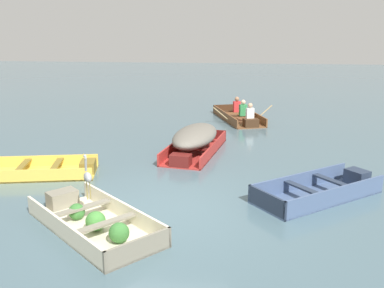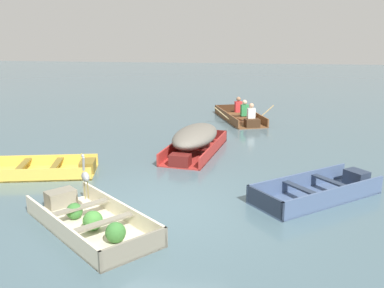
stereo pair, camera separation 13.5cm
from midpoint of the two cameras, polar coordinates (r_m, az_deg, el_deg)
The scene contains 7 objects.
ground_plane at distance 8.74m, azimuth -4.01°, elevation -8.74°, with size 80.00×80.00×0.00m, color #47606B.
dinghy_cream_foreground at distance 8.13m, azimuth -13.66°, elevation -9.92°, with size 3.03×2.87×0.40m.
skiff_red_near_moored at distance 12.53m, azimuth 0.09°, elevation 0.76°, with size 1.65×3.39×0.78m.
skiff_yellow_mid_moored at distance 11.37m, azimuth -19.29°, elevation -3.32°, with size 2.95×1.82×0.32m.
skiff_slate_blue_far_moored at distance 9.74m, azimuth 16.58°, elevation -5.91°, with size 2.97×2.70×0.40m.
rowboat_wooden_brown_with_crew at distance 17.19m, azimuth 6.18°, elevation 3.74°, with size 2.48×3.61×0.90m.
heron_on_dinghy at distance 8.28m, azimuth -14.22°, elevation -4.12°, with size 0.30×0.43×0.84m.
Camera 1 is at (1.58, -7.85, 3.50)m, focal length 40.00 mm.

